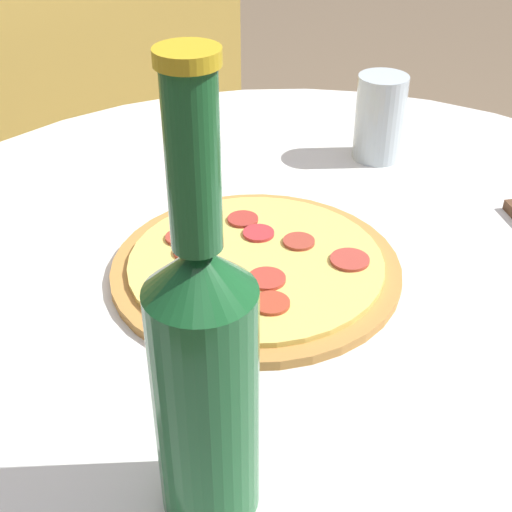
{
  "coord_description": "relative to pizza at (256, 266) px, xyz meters",
  "views": [
    {
      "loc": [
        -0.44,
        -0.42,
        1.19
      ],
      "look_at": [
        -0.05,
        0.03,
        0.79
      ],
      "focal_mm": 50.0,
      "sensor_mm": 36.0,
      "label": 1
    }
  ],
  "objects": [
    {
      "name": "table",
      "position": [
        0.05,
        -0.03,
        -0.16
      ],
      "size": [
        1.02,
        1.02,
        0.77
      ],
      "color": "silver",
      "rests_on": "ground_plane"
    },
    {
      "name": "beer_bottle",
      "position": [
        -0.21,
        -0.18,
        0.11
      ],
      "size": [
        0.07,
        0.07,
        0.32
      ],
      "color": "#195628",
      "rests_on": "table"
    },
    {
      "name": "pizza",
      "position": [
        0.0,
        0.0,
        0.0
      ],
      "size": [
        0.29,
        0.29,
        0.02
      ],
      "color": "#B77F3D",
      "rests_on": "table"
    },
    {
      "name": "drinking_glass",
      "position": [
        0.3,
        0.09,
        0.05
      ],
      "size": [
        0.06,
        0.06,
        0.11
      ],
      "color": "silver",
      "rests_on": "table"
    }
  ]
}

